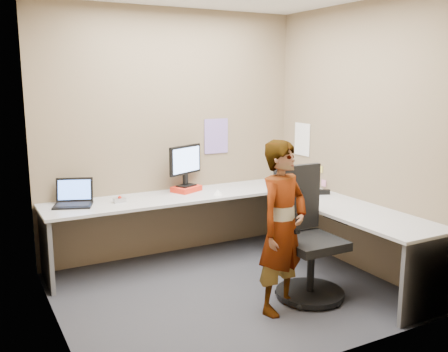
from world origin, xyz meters
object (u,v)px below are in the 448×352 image
monitor (185,162)px  person (283,228)px  desk (247,215)px  office_chair (307,245)px

monitor → person: person is taller
desk → office_chair: office_chair is taller
desk → person: bearing=-102.5°
desk → office_chair: size_ratio=2.57×
office_chair → person: (-0.37, -0.15, 0.26)m
desk → person: 0.95m
office_chair → person: person is taller
office_chair → person: 0.47m
office_chair → person: size_ratio=0.79×
office_chair → monitor: bearing=109.4°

